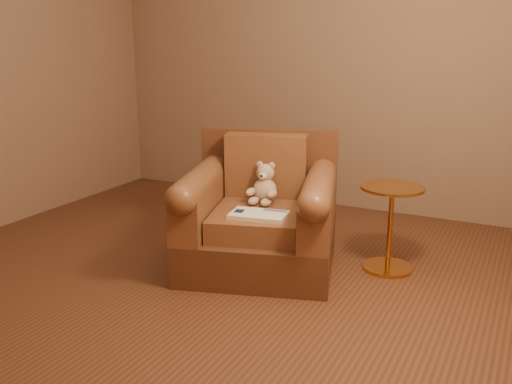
% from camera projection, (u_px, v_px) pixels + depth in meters
% --- Properties ---
extents(floor, '(4.00, 4.00, 0.00)m').
position_uv_depth(floor, '(195.00, 274.00, 3.86)').
color(floor, brown).
rests_on(floor, ground).
extents(room, '(4.02, 4.02, 2.71)m').
position_uv_depth(room, '(186.00, 8.00, 3.40)').
color(room, '#896954').
rests_on(room, ground).
extents(armchair, '(1.23, 1.20, 0.90)m').
position_uv_depth(armchair, '(260.00, 217.00, 3.94)').
color(armchair, '#532F1B').
rests_on(armchair, floor).
extents(teddy_bear, '(0.21, 0.24, 0.29)m').
position_uv_depth(teddy_bear, '(264.00, 187.00, 3.96)').
color(teddy_bear, tan).
rests_on(teddy_bear, armchair).
extents(guidebook, '(0.39, 0.27, 0.03)m').
position_uv_depth(guidebook, '(258.00, 215.00, 3.66)').
color(guidebook, beige).
rests_on(guidebook, armchair).
extents(side_table, '(0.42, 0.42, 0.59)m').
position_uv_depth(side_table, '(390.00, 225.00, 3.85)').
color(side_table, '#CC8838').
rests_on(side_table, floor).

